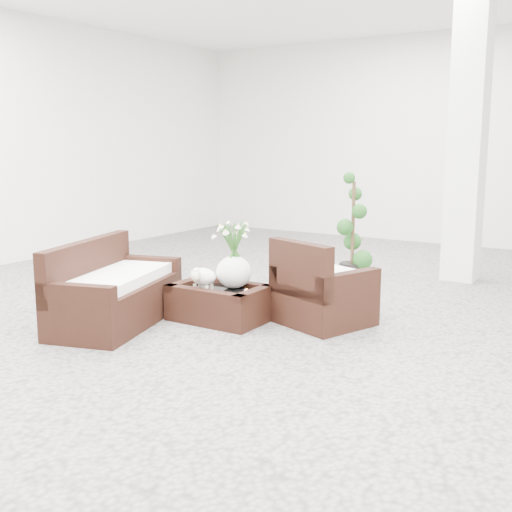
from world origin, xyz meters
The scene contains 9 objects.
ground centered at (0.00, 0.00, 0.00)m, with size 11.00×11.00×0.00m, color gray.
column centered at (1.20, 2.80, 1.75)m, with size 0.40×0.40×3.50m, color white.
coffee_table centered at (-0.26, -0.35, 0.16)m, with size 0.90×0.60×0.31m, color black.
sheep_figurine centered at (-0.38, -0.45, 0.42)m, with size 0.28×0.23×0.21m, color white.
planter_narcissus centered at (-0.16, -0.25, 0.71)m, with size 0.44×0.44×0.80m, color white, non-canonical shape.
tealight centered at (0.04, -0.33, 0.33)m, with size 0.04×0.04×0.03m, color white.
armchair centered at (0.64, 0.10, 0.41)m, with size 0.76×0.73×0.81m, color black.
loveseat centered at (-1.00, -0.98, 0.40)m, with size 1.48×0.71×0.79m, color black.
topiary centered at (0.05, 2.06, 0.66)m, with size 0.35×0.35×1.32m, color #1A4616, non-canonical shape.
Camera 1 is at (3.22, -5.13, 1.70)m, focal length 44.11 mm.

